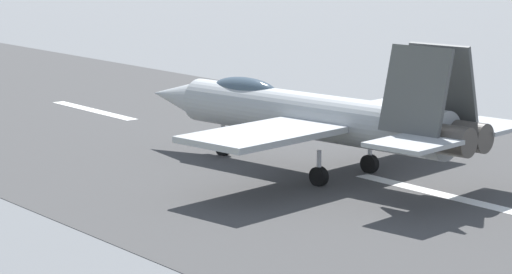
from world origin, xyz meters
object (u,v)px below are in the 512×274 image
Objects in this scene: marker_cone_far at (250,82)px; crew_person at (244,95)px; fighter_jet at (310,114)px; marker_cone_mid at (418,110)px.

crew_person is at bearing 139.30° from marker_cone_far.
marker_cone_far is at bearing -33.21° from fighter_jet.
marker_cone_mid is at bearing -63.59° from fighter_jet.
fighter_jet is 10.29× the size of crew_person.
crew_person is 3.16× the size of marker_cone_far.
crew_person reaches higher than marker_cone_mid.
marker_cone_mid is 14.46m from marker_cone_far.
crew_person is 3.16× the size of marker_cone_mid.
marker_cone_far is at bearing -40.70° from crew_person.
crew_person is (14.12, -7.74, -1.54)m from fighter_jet.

